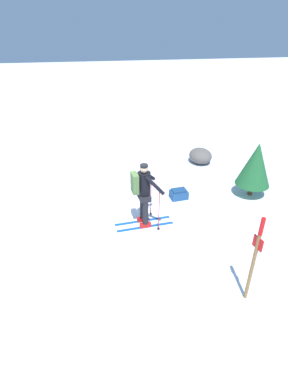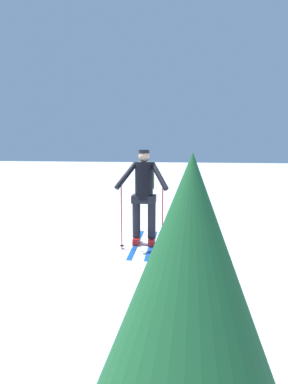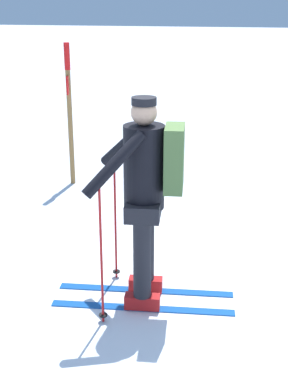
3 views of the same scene
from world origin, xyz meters
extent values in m
plane|color=white|center=(0.00, 0.00, 0.00)|extent=(80.00, 80.00, 0.00)
cube|color=#144C9E|center=(0.35, -0.27, 0.01)|extent=(0.21, 1.58, 0.01)
cube|color=red|center=(0.35, -0.27, 0.07)|extent=(0.13, 0.31, 0.12)
cylinder|color=black|center=(0.35, -0.27, 0.51)|extent=(0.15, 0.15, 0.75)
cube|color=#144C9E|center=(0.06, -0.29, 0.01)|extent=(0.21, 1.58, 0.01)
cube|color=red|center=(0.06, -0.29, 0.07)|extent=(0.13, 0.31, 0.12)
cylinder|color=black|center=(0.06, -0.29, 0.51)|extent=(0.15, 0.15, 0.75)
cube|color=black|center=(0.21, -0.28, 0.88)|extent=(0.46, 0.31, 0.14)
cylinder|color=black|center=(0.21, -0.28, 1.23)|extent=(0.33, 0.33, 0.68)
sphere|color=tan|center=(0.21, -0.28, 1.67)|extent=(0.21, 0.21, 0.21)
cylinder|color=black|center=(0.21, -0.28, 1.76)|extent=(0.20, 0.20, 0.06)
cube|color=#4C6B38|center=(0.19, -0.04, 1.31)|extent=(0.33, 0.17, 0.52)
cylinder|color=red|center=(0.59, -0.55, 0.61)|extent=(0.02, 0.02, 1.23)
cylinder|color=black|center=(0.59, -0.55, 0.06)|extent=(0.07, 0.07, 0.01)
cylinder|color=black|center=(0.51, -0.45, 1.33)|extent=(0.41, 0.47, 0.47)
cylinder|color=red|center=(-0.14, -0.61, 0.61)|extent=(0.02, 0.02, 1.23)
cylinder|color=black|center=(-0.14, -0.61, 0.06)|extent=(0.07, 0.07, 0.01)
cylinder|color=black|center=(-0.07, -0.50, 1.33)|extent=(0.35, 0.51, 0.47)
cube|color=navy|center=(1.36, -1.61, 0.13)|extent=(0.41, 0.56, 0.25)
cube|color=navy|center=(1.36, -1.61, 0.28)|extent=(0.33, 0.47, 0.06)
cone|color=#1E5B2D|center=(1.16, -3.93, 1.06)|extent=(1.05, 1.05, 1.36)
camera|label=1|loc=(-6.39, 0.98, 4.83)|focal=28.00mm
camera|label=2|loc=(1.18, -4.89, 1.74)|focal=24.00mm
camera|label=3|loc=(4.22, 0.43, 2.54)|focal=50.00mm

